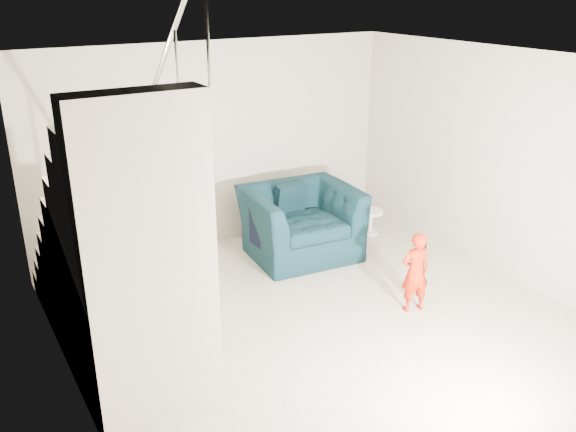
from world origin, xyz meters
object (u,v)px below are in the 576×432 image
object	(u,v)px
armchair	(301,222)
staircase	(119,273)
toddler	(415,272)
side_table	(371,218)

from	to	relation	value
armchair	staircase	world-z (taller)	staircase
armchair	toddler	world-z (taller)	toddler
side_table	staircase	bearing A→B (deg)	-161.17
toddler	side_table	size ratio (longest dim) A/B	2.64
side_table	staircase	xyz separation A→B (m)	(-3.94, -1.34, 0.72)
staircase	side_table	bearing A→B (deg)	18.83
armchair	side_table	distance (m)	1.26
staircase	armchair	bearing A→B (deg)	24.94
side_table	armchair	bearing A→B (deg)	-176.05
toddler	staircase	xyz separation A→B (m)	(-2.99, 0.61, 0.49)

